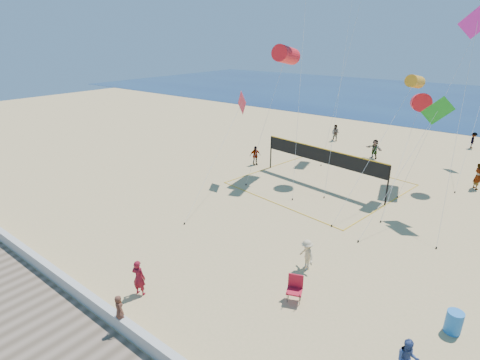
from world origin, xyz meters
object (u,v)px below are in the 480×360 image
Objects in this scene: woman at (139,278)px; trash_barrel at (454,322)px; camp_chair at (295,287)px; volleyball_net at (323,160)px.

woman is 1.85× the size of trash_barrel.
volleyball_net reaches higher than camp_chair.
woman reaches higher than trash_barrel.
woman is 6.32m from camp_chair.
volleyball_net is (-10.34, 10.18, 1.42)m from trash_barrel.
camp_chair is 1.45× the size of trash_barrel.
woman is 15.82m from volleyball_net.
woman is at bearing -82.33° from volleyball_net.
trash_barrel is (10.55, 5.60, -0.36)m from woman.
camp_chair is 5.72m from trash_barrel.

